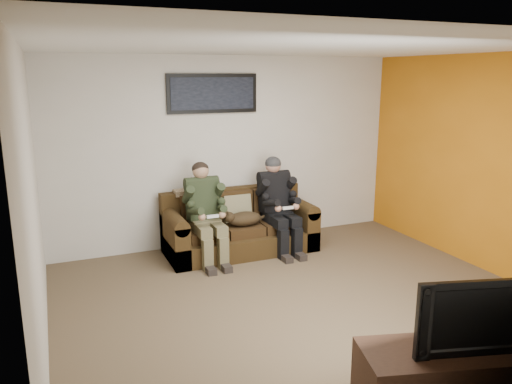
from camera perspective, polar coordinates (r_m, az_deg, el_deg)
name	(u,v)px	position (r m, az deg, el deg)	size (l,w,h in m)	color
floor	(305,304)	(5.40, 5.58, -12.57)	(5.00, 5.00, 0.00)	brown
ceiling	(311,47)	(4.86, 6.29, 16.17)	(5.00, 5.00, 0.00)	silver
wall_back	(230,151)	(6.99, -2.98, 4.66)	(5.00, 5.00, 0.00)	beige
wall_front	(492,258)	(3.26, 25.35, -6.84)	(5.00, 5.00, 0.00)	beige
wall_left	(33,209)	(4.38, -24.13, -1.75)	(4.50, 4.50, 0.00)	beige
wall_right	(494,165)	(6.53, 25.56, 2.75)	(4.50, 4.50, 0.00)	beige
accent_wall_right	(493,166)	(6.53, 25.50, 2.75)	(4.50, 4.50, 0.00)	#C26F13
sofa	(238,228)	(6.81, -2.04, -4.15)	(2.00, 0.86, 0.82)	#372510
throw_pillow	(237,208)	(6.77, -2.17, -1.86)	(0.38, 0.11, 0.36)	#827955
throw_blanket	(189,192)	(6.73, -7.64, 0.01)	(0.41, 0.20, 0.07)	tan
person_left	(205,207)	(6.39, -5.83, -1.76)	(0.51, 0.87, 1.26)	#6C6443
person_right	(278,199)	(6.75, 2.50, -0.86)	(0.51, 0.86, 1.26)	black
cat	(243,219)	(6.57, -1.48, -3.06)	(0.66, 0.26, 0.24)	#3E2D18
framed_poster	(213,93)	(6.81, -4.98, 11.16)	(1.25, 0.05, 0.52)	black
tv_stand	(469,379)	(4.07, 23.13, -19.03)	(1.56, 0.50, 0.49)	black
television	(476,312)	(3.83, 23.85, -12.41)	(0.95, 0.12, 0.55)	black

